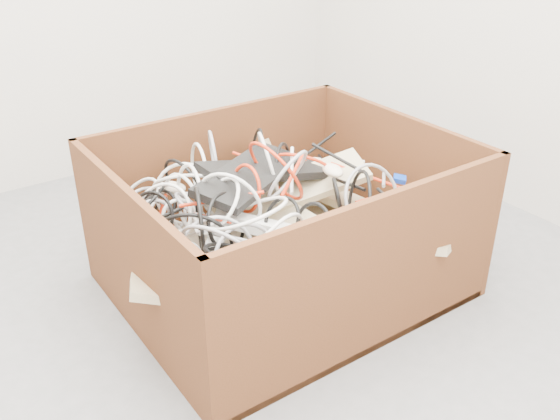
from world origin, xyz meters
TOP-DOWN VIEW (x-y plane):
  - ground at (0.00, 0.00)m, footprint 3.00×3.00m
  - cardboard_box at (0.26, 0.11)m, footprint 1.12×0.93m
  - keyboard_pile at (0.28, 0.13)m, footprint 1.17×0.93m
  - mice_scatter at (0.29, 0.11)m, footprint 0.73×0.58m
  - power_strip_left at (-0.01, 0.05)m, footprint 0.22×0.24m
  - power_strip_right at (0.13, -0.05)m, footprint 0.25×0.24m
  - vga_plug at (0.71, -0.01)m, footprint 0.06×0.06m
  - cable_tangle at (0.07, 0.13)m, footprint 1.02×0.81m

SIDE VIEW (x-z plane):
  - ground at x=0.00m, z-range 0.00..0.00m
  - cardboard_box at x=0.26m, z-range -0.13..0.42m
  - keyboard_pile at x=0.28m, z-range 0.10..0.47m
  - mice_scatter at x=0.29m, z-range 0.25..0.43m
  - power_strip_right at x=0.13m, z-range 0.30..0.40m
  - power_strip_left at x=-0.01m, z-range 0.30..0.41m
  - vga_plug at x=0.71m, z-range 0.34..0.37m
  - cable_tangle at x=0.07m, z-range 0.15..0.61m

